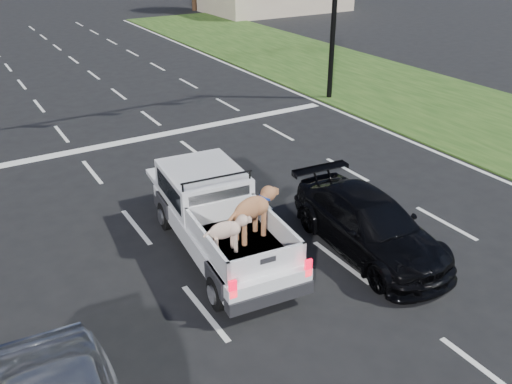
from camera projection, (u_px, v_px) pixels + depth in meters
ground at (278, 286)px, 11.72m from camera, size 160.00×160.00×0.00m
road_markings at (162, 176)px, 16.74m from camera, size 17.75×60.00×0.01m
grass_shoulder_right at (462, 112)px, 22.31m from camera, size 8.00×60.00×0.06m
pickup_truck at (219, 216)px, 12.60m from camera, size 2.35×5.28×1.92m
black_coupe at (369, 225)px, 12.73m from camera, size 2.28×4.81×1.36m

